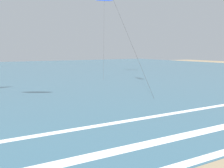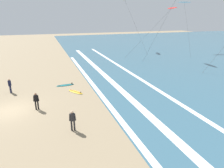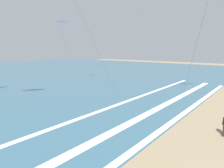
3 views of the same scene
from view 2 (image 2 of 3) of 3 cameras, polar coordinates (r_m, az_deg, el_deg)
name	(u,v)px [view 2 (image 2 of 3)]	position (r m, az deg, el deg)	size (l,w,h in m)	color
ground_plane	(11,111)	(19.83, -27.12, -6.93)	(160.00, 160.00, 0.00)	#937F60
wave_foam_shoreline	(110,106)	(18.60, -0.72, -6.32)	(48.12, 0.51, 0.01)	white
wave_foam_mid_break	(121,90)	(22.58, 2.49, -1.63)	(57.35, 0.77, 0.01)	white
wave_foam_outer_break	(151,86)	(24.33, 11.10, -0.44)	(58.88, 0.52, 0.01)	white
surfer_mid_group	(36,100)	(18.80, -21.01, -4.23)	(0.32, 0.52, 1.60)	black
surfer_left_far	(73,119)	(14.75, -11.31, -9.80)	(0.32, 0.52, 1.60)	#232328
surfer_left_near	(10,84)	(24.07, -27.38, -0.12)	(0.52, 0.32, 1.60)	#141938
surfboard_near_water	(65,85)	(24.61, -13.31, -0.29)	(0.72, 2.13, 0.25)	teal
surfboard_foreground_flat	(76,92)	(22.19, -10.46, -2.24)	(2.08, 1.66, 0.25)	yellow
kite_orange_low_near	(125,0)	(50.68, 3.64, 23.08)	(11.37, 2.56, 11.88)	orange
kite_white_high_right	(184,2)	(51.58, 20.09, 21.21)	(9.33, 5.19, 11.17)	white
kite_red_distant_low	(172,8)	(39.72, 16.84, 20.15)	(5.75, 7.86, 9.54)	red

